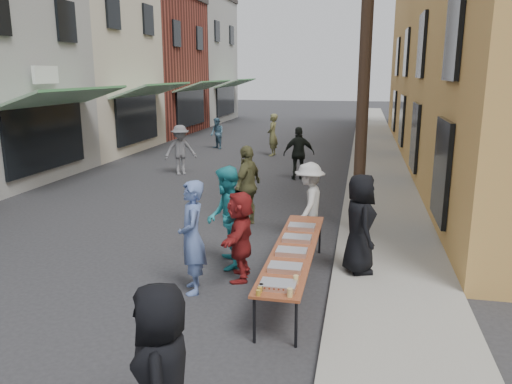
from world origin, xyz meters
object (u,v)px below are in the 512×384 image
at_px(utility_pole_mid, 365,53).
at_px(server, 360,224).
at_px(catering_tray_sausage, 278,285).
at_px(serving_table, 294,250).
at_px(guest_front_c, 227,218).
at_px(utility_pole_far, 365,60).
at_px(guest_front_a, 163,378).
at_px(utility_pole_near, 366,32).

height_order(utility_pole_mid, server, utility_pole_mid).
height_order(catering_tray_sausage, server, server).
relative_size(serving_table, guest_front_c, 2.03).
xyz_separation_m(utility_pole_far, guest_front_c, (-2.43, -26.45, -3.51)).
distance_m(guest_front_c, server, 2.48).
xyz_separation_m(utility_pole_far, server, (0.05, -26.41, -3.49)).
bearing_deg(guest_front_a, utility_pole_far, 161.86).
bearing_deg(serving_table, guest_front_a, -98.89).
height_order(catering_tray_sausage, guest_front_a, guest_front_a).
height_order(serving_table, server, server).
xyz_separation_m(guest_front_a, guest_front_c, (-0.74, 4.96, 0.06)).
bearing_deg(guest_front_c, catering_tray_sausage, 14.09).
bearing_deg(catering_tray_sausage, utility_pole_mid, 86.51).
height_order(utility_pole_near, utility_pole_mid, same).
distance_m(serving_table, guest_front_c, 1.62).
xyz_separation_m(utility_pole_near, server, (0.05, -2.41, -3.49)).
height_order(serving_table, guest_front_c, guest_front_c).
relative_size(guest_front_a, server, 1.01).
bearing_deg(utility_pole_far, guest_front_c, -95.24).
bearing_deg(utility_pole_mid, utility_pole_far, 90.00).
height_order(utility_pole_near, catering_tray_sausage, utility_pole_near).
bearing_deg(catering_tray_sausage, utility_pole_near, 78.05).
xyz_separation_m(utility_pole_near, guest_front_c, (-2.43, -2.45, -3.51)).
relative_size(guest_front_a, guest_front_c, 0.94).
xyz_separation_m(catering_tray_sausage, guest_front_c, (-1.40, 2.41, 0.20)).
bearing_deg(serving_table, guest_front_c, 151.38).
height_order(utility_pole_near, serving_table, utility_pole_near).
distance_m(utility_pole_near, guest_front_a, 8.40).
distance_m(utility_pole_far, catering_tray_sausage, 29.12).
relative_size(utility_pole_near, server, 4.94).
xyz_separation_m(utility_pole_mid, utility_pole_far, (0.00, 12.00, 0.00)).
relative_size(serving_table, guest_front_a, 2.17).
relative_size(utility_pole_mid, serving_table, 2.25).
bearing_deg(catering_tray_sausage, serving_table, 90.00).
distance_m(utility_pole_far, serving_table, 27.49).
distance_m(utility_pole_near, catering_tray_sausage, 6.20).
xyz_separation_m(utility_pole_near, utility_pole_far, (0.00, 24.00, 0.00)).
relative_size(utility_pole_near, guest_front_c, 4.56).
relative_size(guest_front_c, server, 1.08).
xyz_separation_m(utility_pole_far, guest_front_a, (-1.69, -31.41, -3.58)).
relative_size(utility_pole_near, catering_tray_sausage, 18.00).
height_order(guest_front_a, server, server).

